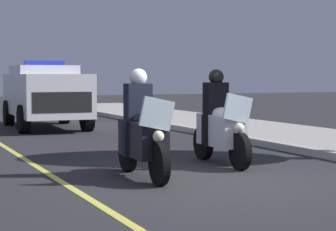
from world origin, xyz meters
name	(u,v)px	position (x,y,z in m)	size (l,w,h in m)	color
ground_plane	(209,179)	(0.00, 0.00, 0.00)	(80.00, 80.00, 0.00)	#28282B
lane_stripe_center	(74,189)	(0.00, -2.16, 0.00)	(48.00, 0.12, 0.01)	#E0D14C
police_motorcycle_lead_left	(142,134)	(-0.57, -0.89, 0.70)	(2.14, 0.59, 1.72)	black
police_motorcycle_lead_right	(220,126)	(-1.40, 0.95, 0.70)	(2.14, 0.59, 1.72)	black
police_suv	(45,93)	(-10.51, -0.16, 1.07)	(4.98, 2.23, 2.05)	silver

